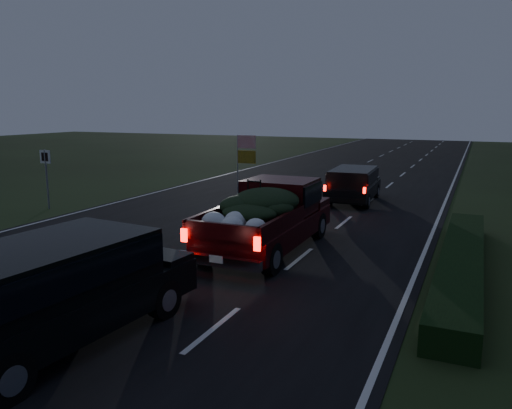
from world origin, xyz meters
The scene contains 7 objects.
ground centered at (0.00, 0.00, 0.00)m, with size 120.00×120.00×0.00m, color black.
road_asphalt centered at (0.00, 0.00, 0.01)m, with size 14.00×120.00×0.02m, color black.
hedge_row centered at (7.80, 3.00, 0.30)m, with size 1.00×10.00×0.60m, color black.
route_sign centered at (-8.50, 5.00, 1.66)m, with size 0.55×0.08×2.50m.
pickup_truck centered at (2.41, 3.03, 1.14)m, with size 2.24×5.80×3.04m.
lead_suv centered at (2.93, 11.70, 0.95)m, with size 2.05×4.46×1.26m.
rear_suv centered at (1.28, -4.20, 1.16)m, with size 2.70×5.52×1.53m.
Camera 1 is at (8.02, -10.32, 4.19)m, focal length 35.00 mm.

